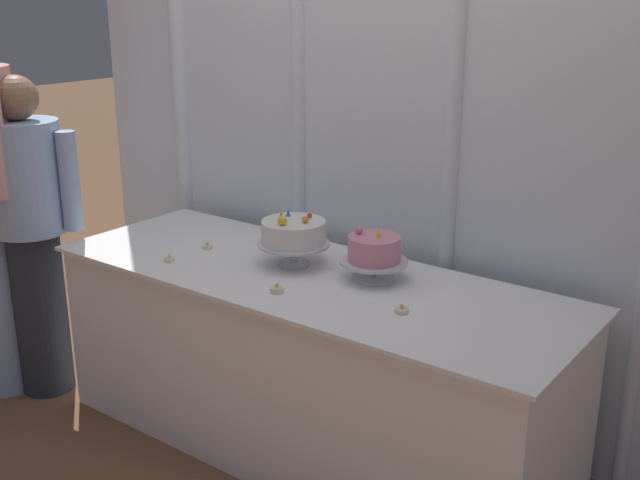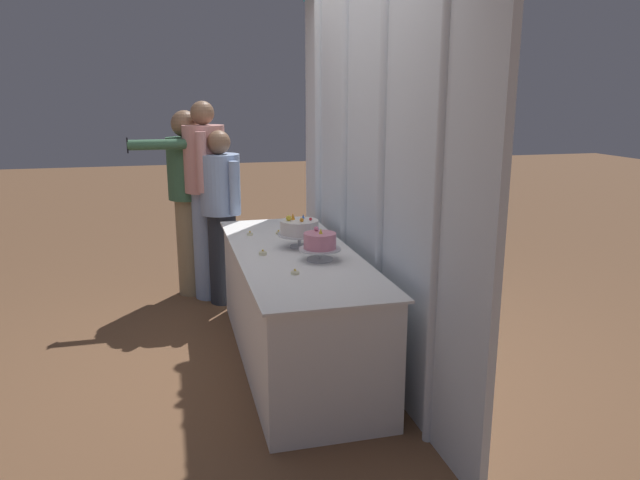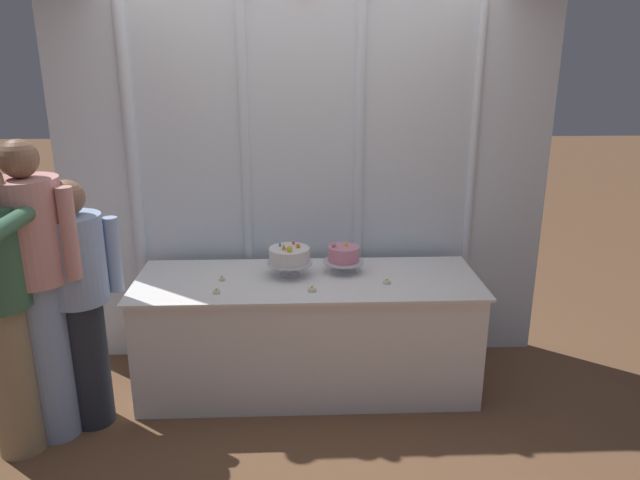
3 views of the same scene
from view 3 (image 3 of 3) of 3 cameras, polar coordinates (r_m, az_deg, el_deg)
name	(u,v)px [view 3 (image 3 of 3)]	position (r m, az deg, el deg)	size (l,w,h in m)	color
ground_plane	(309,392)	(3.99, -1.10, -14.34)	(24.00, 24.00, 0.00)	brown
draped_curtain	(301,136)	(3.99, -1.84, 9.92)	(3.30, 0.18, 2.90)	silver
cake_table	(308,333)	(3.89, -1.16, -8.85)	(2.15, 0.76, 0.75)	white
cake_display_nearleft	(289,256)	(3.75, -2.93, -1.56)	(0.29, 0.29, 0.23)	silver
cake_display_nearright	(344,256)	(3.82, 2.26, -1.52)	(0.26, 0.26, 0.21)	silver
tealight_far_left	(217,292)	(3.57, -9.83, -4.88)	(0.04, 0.04, 0.03)	beige
tealight_near_left	(222,279)	(3.76, -9.33, -3.69)	(0.04, 0.04, 0.03)	beige
tealight_near_right	(312,290)	(3.54, -0.76, -4.77)	(0.05, 0.05, 0.04)	beige
tealight_far_right	(387,282)	(3.68, 6.40, -4.02)	(0.05, 0.05, 0.03)	beige
guest_man_dark_suit	(79,298)	(3.61, -21.97, -5.12)	(0.45, 0.45, 1.46)	#282D38
guest_man_pink_jacket	(38,284)	(3.53, -25.35, -3.78)	(0.51, 0.40, 1.69)	#93ADD6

